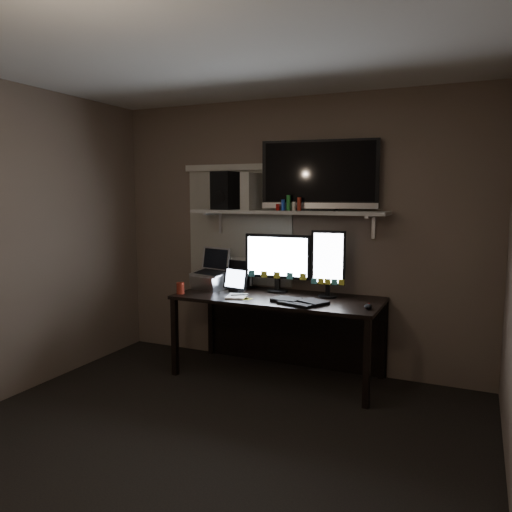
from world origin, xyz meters
The scene contains 20 objects.
floor centered at (0.00, 0.00, 0.00)m, with size 3.60×3.60×0.00m, color black.
ceiling centered at (0.00, 0.00, 2.50)m, with size 3.60×3.60×0.00m, color silver.
back_wall centered at (0.00, 1.80, 1.25)m, with size 3.60×3.60×0.00m, color brown.
window_blinds centered at (-0.55, 1.79, 1.30)m, with size 1.10×0.02×1.10m, color beige.
desk centered at (0.00, 1.55, 0.55)m, with size 1.80×0.75×0.73m.
wall_shelf centered at (0.00, 1.62, 1.46)m, with size 1.80×0.35×0.03m, color beige.
monitor_landscape centered at (-0.09, 1.63, 1.00)m, with size 0.62×0.07×0.55m, color black.
monitor_portrait centered at (0.41, 1.58, 1.03)m, with size 0.30×0.06×0.59m, color black.
keyboard centered at (0.26, 1.27, 0.74)m, with size 0.47×0.18×0.03m, color black.
mouse centered at (0.82, 1.29, 0.75)m, with size 0.06×0.10×0.04m, color black.
notepad centered at (-0.33, 1.26, 0.74)m, with size 0.16×0.22×0.01m, color silver.
tablet centered at (-0.42, 1.45, 0.84)m, with size 0.26×0.11×0.23m, color black.
file_sorter centered at (-0.50, 1.71, 0.87)m, with size 0.22×0.10×0.28m, color black.
laptop centered at (-0.72, 1.50, 0.92)m, with size 0.34×0.27×0.38m, color silver.
cup centered at (-0.85, 1.18, 0.78)m, with size 0.07×0.07×0.10m, color maroon.
sticky_notes centered at (-0.34, 1.28, 0.73)m, with size 0.32×0.24×0.00m, color yellow, non-canonical shape.
tv centered at (0.29, 1.67, 1.79)m, with size 1.02×0.18×0.61m, color black.
game_console centered at (-0.35, 1.62, 1.65)m, with size 0.09×0.28×0.34m, color beige.
speaker centered at (-0.62, 1.63, 1.66)m, with size 0.19×0.24×0.35m, color black.
bottles centered at (0.05, 1.55, 1.55)m, with size 0.21×0.05×0.13m, color #A50F0C, non-canonical shape.
Camera 1 is at (1.58, -2.58, 1.63)m, focal length 35.00 mm.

